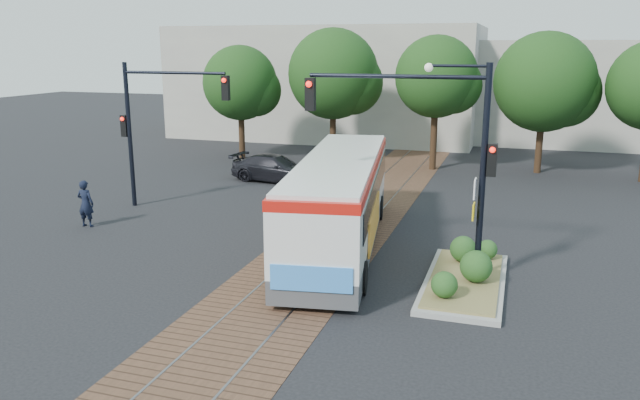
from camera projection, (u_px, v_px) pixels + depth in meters
The scene contains 10 objects.
ground at pixel (316, 257), 20.15m from camera, with size 120.00×120.00×0.00m, color black.
trackbed at pixel (349, 224), 23.84m from camera, with size 3.60×40.00×0.02m.
tree_row at pixel (432, 80), 33.78m from camera, with size 26.40×5.60×7.67m.
warehouses at pixel (431, 85), 45.94m from camera, with size 40.00×13.00×8.00m.
city_bus at pixel (340, 197), 20.87m from camera, with size 4.20×11.66×3.06m.
traffic_island at pixel (466, 273), 17.80m from camera, with size 2.20×5.20×1.13m.
signal_pole_main at pixel (439, 138), 17.25m from camera, with size 5.49×0.46×6.00m.
signal_pole_left at pixel (152, 116), 25.41m from camera, with size 4.99×0.34×6.00m.
officer at pixel (86, 203), 23.36m from camera, with size 0.65×0.43×1.78m, color black.
parked_car at pixel (275, 168), 31.30m from camera, with size 1.85×4.56×1.32m, color black.
Camera 1 is at (6.00, -18.15, 6.63)m, focal length 35.00 mm.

